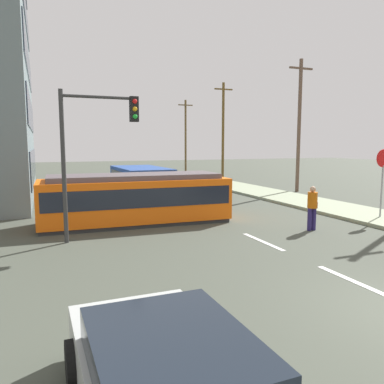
% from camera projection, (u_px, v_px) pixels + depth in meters
% --- Properties ---
extents(ground_plane, '(120.00, 120.00, 0.00)m').
position_uv_depth(ground_plane, '(212.00, 220.00, 16.31)').
color(ground_plane, '#454A3F').
extents(lane_stripe_1, '(0.16, 2.40, 0.01)m').
position_uv_depth(lane_stripe_1, '(355.00, 282.00, 8.93)').
color(lane_stripe_1, silver).
rests_on(lane_stripe_1, ground).
extents(lane_stripe_2, '(0.16, 2.40, 0.01)m').
position_uv_depth(lane_stripe_2, '(263.00, 242.00, 12.62)').
color(lane_stripe_2, silver).
rests_on(lane_stripe_2, ground).
extents(lane_stripe_3, '(0.16, 2.40, 0.01)m').
position_uv_depth(lane_stripe_3, '(166.00, 199.00, 22.39)').
color(lane_stripe_3, silver).
rests_on(lane_stripe_3, ground).
extents(lane_stripe_4, '(0.16, 2.40, 0.01)m').
position_uv_depth(lane_stripe_4, '(141.00, 188.00, 27.93)').
color(lane_stripe_4, silver).
rests_on(lane_stripe_4, ground).
extents(streetcar_tram, '(7.64, 2.77, 2.02)m').
position_uv_depth(streetcar_tram, '(135.00, 198.00, 15.56)').
color(streetcar_tram, orange).
rests_on(streetcar_tram, ground).
extents(city_bus, '(2.66, 5.30, 1.91)m').
position_uv_depth(city_bus, '(141.00, 182.00, 21.93)').
color(city_bus, '#284891').
rests_on(city_bus, ground).
extents(pedestrian_crossing, '(0.50, 0.36, 1.67)m').
position_uv_depth(pedestrian_crossing, '(312.00, 206.00, 14.21)').
color(pedestrian_crossing, navy).
rests_on(pedestrian_crossing, ground).
extents(parked_sedan_near, '(2.06, 4.02, 1.19)m').
position_uv_depth(parked_sedan_near, '(169.00, 379.00, 4.21)').
color(parked_sedan_near, '#B7BCB8').
rests_on(parked_sedan_near, ground).
extents(stop_sign, '(0.76, 0.07, 2.88)m').
position_uv_depth(stop_sign, '(383.00, 169.00, 16.02)').
color(stop_sign, gray).
rests_on(stop_sign, sidewalk_curb_right).
extents(traffic_light_mast, '(2.55, 0.33, 4.95)m').
position_uv_depth(traffic_light_mast, '(94.00, 137.00, 12.43)').
color(traffic_light_mast, '#333333').
rests_on(traffic_light_mast, ground).
extents(utility_pole_mid, '(1.80, 0.24, 8.81)m').
position_uv_depth(utility_pole_mid, '(299.00, 124.00, 25.46)').
color(utility_pole_mid, brown).
rests_on(utility_pole_mid, ground).
extents(utility_pole_far, '(1.80, 0.24, 8.84)m').
position_uv_depth(utility_pole_far, '(223.00, 129.00, 35.14)').
color(utility_pole_far, brown).
rests_on(utility_pole_far, ground).
extents(utility_pole_distant, '(1.80, 0.24, 8.48)m').
position_uv_depth(utility_pole_distant, '(186.00, 134.00, 45.60)').
color(utility_pole_distant, brown).
rests_on(utility_pole_distant, ground).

